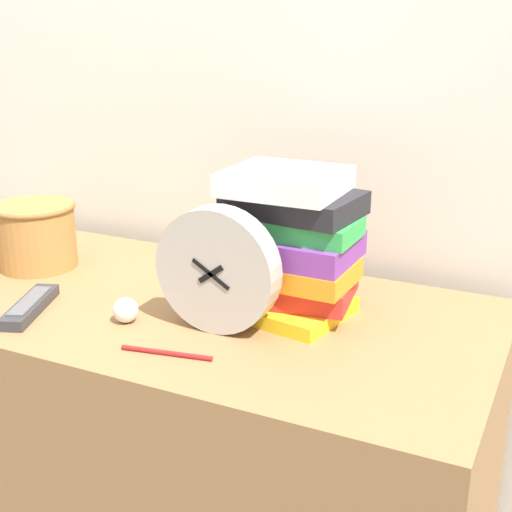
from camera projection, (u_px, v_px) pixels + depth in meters
name	position (u px, v px, depth m)	size (l,w,h in m)	color
wall_back	(230.00, 31.00, 1.51)	(6.00, 0.04, 2.40)	silver
desk	(155.00, 458.00, 1.48)	(1.31, 0.58, 0.72)	olive
desk_clock	(217.00, 270.00, 1.18)	(0.22, 0.05, 0.22)	#B7B2A8
book_stack	(292.00, 243.00, 1.25)	(0.26, 0.22, 0.26)	yellow
basket	(36.00, 233.00, 1.50)	(0.17, 0.17, 0.14)	#B27A3D
tv_remote	(30.00, 306.00, 1.29)	(0.10, 0.18, 0.02)	#333338
crumpled_paper_ball	(126.00, 310.00, 1.24)	(0.04, 0.04, 0.04)	white
pen	(166.00, 353.00, 1.13)	(0.15, 0.03, 0.01)	#B21E1E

